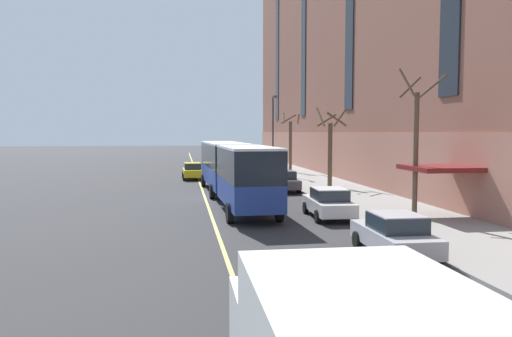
% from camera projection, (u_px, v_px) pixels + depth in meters
% --- Properties ---
extents(ground_plane, '(260.00, 260.00, 0.00)m').
position_uv_depth(ground_plane, '(211.00, 197.00, 34.00)').
color(ground_plane, '#303033').
extents(sidewalk, '(5.97, 160.00, 0.15)m').
position_uv_depth(sidewalk, '(333.00, 189.00, 38.36)').
color(sidewalk, gray).
rests_on(sidewalk, ground).
extents(city_bus, '(3.37, 20.13, 3.66)m').
position_uv_depth(city_bus, '(232.00, 167.00, 32.45)').
color(city_bus, navy).
rests_on(city_bus, ground).
extents(parked_car_white_0, '(2.13, 4.62, 1.56)m').
position_uv_depth(parked_car_white_0, '(329.00, 203.00, 25.63)').
color(parked_car_white_0, silver).
rests_on(parked_car_white_0, ground).
extents(parked_car_darkgray_1, '(2.11, 4.72, 1.56)m').
position_uv_depth(parked_car_darkgray_1, '(282.00, 181.00, 37.24)').
color(parked_car_darkgray_1, '#4C4C51').
rests_on(parked_car_darkgray_1, ground).
extents(parked_car_red_2, '(2.02, 4.65, 1.56)m').
position_uv_depth(parked_car_red_2, '(257.00, 170.00, 48.41)').
color(parked_car_red_2, '#B21E19').
rests_on(parked_car_red_2, ground).
extents(parked_car_silver_3, '(2.06, 4.77, 1.56)m').
position_uv_depth(parked_car_silver_3, '(242.00, 162.00, 61.10)').
color(parked_car_silver_3, '#B7B7BC').
rests_on(parked_car_silver_3, ground).
extents(parked_car_silver_4, '(2.05, 4.38, 1.56)m').
position_uv_depth(parked_car_silver_4, '(394.00, 235.00, 17.68)').
color(parked_car_silver_4, '#B7B7BC').
rests_on(parked_car_silver_4, ground).
extents(parked_car_white_5, '(2.10, 4.25, 1.56)m').
position_uv_depth(parked_car_white_5, '(248.00, 165.00, 55.11)').
color(parked_car_white_5, silver).
rests_on(parked_car_white_5, ground).
extents(taxi_cab, '(1.97, 4.39, 1.56)m').
position_uv_depth(taxi_cab, '(192.00, 171.00, 46.67)').
color(taxi_cab, yellow).
rests_on(taxi_cab, ground).
extents(street_tree_near_corner, '(2.01, 1.97, 7.43)m').
position_uv_depth(street_tree_near_corner, '(416.00, 145.00, 24.78)').
color(street_tree_near_corner, brown).
rests_on(street_tree_near_corner, sidewalk).
extents(street_tree_mid_block, '(2.10, 2.26, 6.21)m').
position_uv_depth(street_tree_mid_block, '(330.00, 146.00, 39.07)').
color(street_tree_mid_block, brown).
rests_on(street_tree_mid_block, sidewalk).
extents(street_tree_far_uptown, '(1.94, 1.94, 6.38)m').
position_uv_depth(street_tree_far_uptown, '(290.00, 142.00, 53.41)').
color(street_tree_far_uptown, brown).
rests_on(street_tree_far_uptown, sidewalk).
extents(street_lamp, '(0.36, 1.48, 7.88)m').
position_uv_depth(street_lamp, '(273.00, 127.00, 50.06)').
color(street_lamp, '#2D2D30').
rests_on(street_lamp, sidewalk).
extents(fire_hydrant, '(0.42, 0.24, 0.72)m').
position_uv_depth(fire_hydrant, '(271.00, 170.00, 51.05)').
color(fire_hydrant, red).
rests_on(fire_hydrant, sidewalk).
extents(lane_centerline, '(0.16, 140.00, 0.01)m').
position_uv_depth(lane_centerline, '(203.00, 192.00, 36.89)').
color(lane_centerline, '#E0D66B').
rests_on(lane_centerline, ground).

